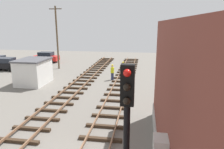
{
  "coord_description": "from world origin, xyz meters",
  "views": [
    {
      "loc": [
        3.03,
        -7.28,
        6.49
      ],
      "look_at": [
        0.05,
        11.65,
        1.75
      ],
      "focal_mm": 33.22,
      "sensor_mm": 36.0,
      "label": 1
    }
  ],
  "objects": [
    {
      "name": "control_hut",
      "position": [
        -8.88,
        13.14,
        1.39
      ],
      "size": [
        3.0,
        3.8,
        2.76
      ],
      "color": "silver",
      "rests_on": "ground"
    },
    {
      "name": "utility_pole_far",
      "position": [
        -9.4,
        21.11,
        4.62
      ],
      "size": [
        1.8,
        0.24,
        8.84
      ],
      "color": "brown",
      "rests_on": "ground"
    },
    {
      "name": "track_worker_distant",
      "position": [
        -0.61,
        16.08,
        0.93
      ],
      "size": [
        0.4,
        0.4,
        1.87
      ],
      "color": "#262D4C",
      "rests_on": "ground"
    },
    {
      "name": "parked_car_black",
      "position": [
        -16.45,
        18.98,
        0.9
      ],
      "size": [
        4.2,
        2.04,
        1.76
      ],
      "color": "black",
      "rests_on": "ground"
    },
    {
      "name": "signal_mast",
      "position": [
        2.63,
        -2.18,
        3.44
      ],
      "size": [
        0.36,
        0.4,
        5.49
      ],
      "color": "black",
      "rests_on": "ground"
    },
    {
      "name": "track_worker_foreground",
      "position": [
        0.43,
        18.05,
        0.93
      ],
      "size": [
        0.4,
        0.4,
        1.87
      ],
      "color": "#262D4C",
      "rests_on": "ground"
    },
    {
      "name": "parked_car_red",
      "position": [
        -13.59,
        25.67,
        0.9
      ],
      "size": [
        4.2,
        2.04,
        1.76
      ],
      "color": "red",
      "rests_on": "ground"
    }
  ]
}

